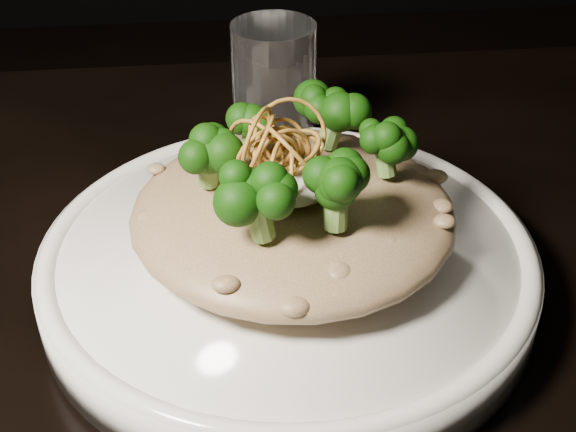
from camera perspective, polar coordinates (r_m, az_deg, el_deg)
The scene contains 7 objects.
table at distance 0.55m, azimuth -6.21°, elevation -14.76°, with size 1.10×0.80×0.75m.
plate at distance 0.51m, azimuth 0.00°, elevation -3.60°, with size 0.31×0.31×0.03m, color white.
risotto at distance 0.49m, azimuth 0.36°, elevation 0.28°, with size 0.20×0.20×0.04m, color brown.
broccoli at distance 0.46m, azimuth 0.60°, elevation 5.18°, with size 0.15×0.15×0.06m, color black, non-canonical shape.
cheese at distance 0.47m, azimuth -0.11°, elevation 2.64°, with size 0.06×0.06×0.02m, color white.
shallots at distance 0.46m, azimuth -0.68°, elevation 5.76°, with size 0.06×0.06×0.04m, color brown, non-canonical shape.
drinking_glass at distance 0.63m, azimuth -1.00°, elevation 8.61°, with size 0.06×0.06×0.11m, color white.
Camera 1 is at (0.02, -0.36, 1.08)m, focal length 50.00 mm.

